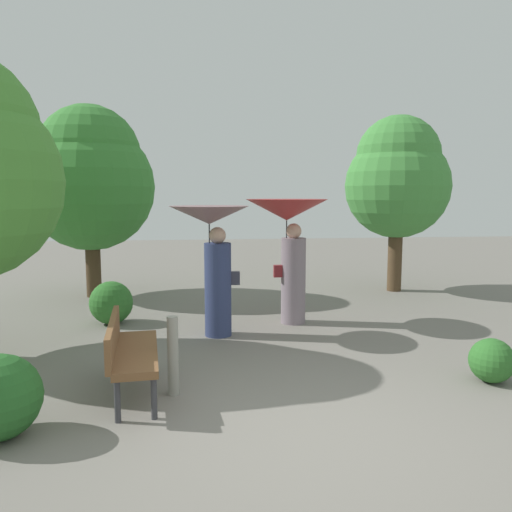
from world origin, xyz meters
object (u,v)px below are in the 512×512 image
(person_left, at_px, (213,244))
(person_right, at_px, (289,230))
(tree_near_left, at_px, (90,177))
(path_marker_post, at_px, (173,356))
(park_bench, at_px, (128,349))
(tree_near_right, at_px, (398,177))

(person_left, relative_size, person_right, 0.96)
(tree_near_left, relative_size, path_marker_post, 4.60)
(tree_near_left, height_order, path_marker_post, tree_near_left)
(park_bench, distance_m, tree_near_right, 7.73)
(person_left, distance_m, park_bench, 2.60)
(park_bench, bearing_deg, person_left, -29.17)
(person_right, xyz_separation_m, tree_near_left, (-3.67, 2.69, 0.93))
(tree_near_left, bearing_deg, park_bench, -75.76)
(path_marker_post, bearing_deg, park_bench, 173.47)
(park_bench, height_order, tree_near_left, tree_near_left)
(tree_near_left, bearing_deg, path_marker_post, -71.43)
(person_right, height_order, park_bench, person_right)
(person_left, distance_m, path_marker_post, 2.53)
(park_bench, distance_m, tree_near_left, 6.05)
(person_right, distance_m, tree_near_right, 3.97)
(tree_near_left, xyz_separation_m, tree_near_right, (6.56, -0.14, 0.02))
(path_marker_post, bearing_deg, tree_near_right, 49.30)
(person_left, xyz_separation_m, tree_near_left, (-2.40, 3.31, 1.09))
(park_bench, distance_m, path_marker_post, 0.48)
(tree_near_left, bearing_deg, tree_near_right, -1.19)
(tree_near_right, bearing_deg, path_marker_post, -130.70)
(tree_near_left, bearing_deg, person_left, -54.11)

